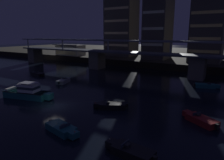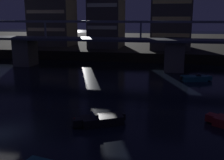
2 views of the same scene
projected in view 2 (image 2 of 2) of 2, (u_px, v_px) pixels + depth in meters
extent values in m
cube|color=black|center=(129.00, 42.00, 101.00)|extent=(240.00, 80.00, 2.20)
cube|color=#605B51|center=(25.00, 52.00, 57.81)|extent=(3.60, 4.40, 5.55)
cube|color=#605B51|center=(174.00, 56.00, 51.78)|extent=(3.60, 4.40, 5.55)
cube|color=#3D424C|center=(96.00, 39.00, 54.13)|extent=(98.46, 6.40, 0.45)
cube|color=slate|center=(91.00, 22.00, 50.59)|extent=(98.46, 0.36, 0.36)
cube|color=slate|center=(99.00, 21.00, 56.13)|extent=(98.46, 0.36, 0.36)
cube|color=slate|center=(45.00, 30.00, 52.76)|extent=(0.30, 0.30, 3.20)
cube|color=slate|center=(141.00, 31.00, 49.14)|extent=(0.30, 0.30, 3.20)
cube|color=#423D38|center=(52.00, 3.00, 76.05)|extent=(11.66, 9.01, 23.26)
cube|color=beige|center=(46.00, 29.00, 73.26)|extent=(10.73, 0.10, 0.90)
cube|color=beige|center=(45.00, 12.00, 72.22)|extent=(10.73, 0.10, 0.90)
cube|color=beige|center=(102.00, 28.00, 67.17)|extent=(7.48, 0.10, 0.90)
cube|color=beige|center=(102.00, 5.00, 65.98)|extent=(7.48, 0.10, 0.90)
cube|color=#423D38|center=(171.00, 11.00, 68.81)|extent=(9.47, 13.32, 18.83)
cube|color=#F2D172|center=(170.00, 35.00, 63.67)|extent=(8.72, 0.10, 0.90)
cube|color=#F2D172|center=(171.00, 19.00, 62.83)|extent=(8.72, 0.10, 0.90)
cube|color=#F2D172|center=(172.00, 2.00, 61.99)|extent=(8.72, 0.10, 0.90)
cube|color=black|center=(102.00, 120.00, 26.05)|extent=(4.29, 3.47, 0.80)
cube|color=black|center=(77.00, 122.00, 25.33)|extent=(1.27, 1.30, 0.70)
cube|color=#283342|center=(93.00, 115.00, 25.67)|extent=(0.74, 1.23, 0.36)
cube|color=#262628|center=(96.00, 116.00, 25.76)|extent=(0.62, 0.68, 0.24)
cube|color=black|center=(123.00, 117.00, 26.65)|extent=(0.49, 0.49, 0.60)
sphere|color=red|center=(74.00, 118.00, 25.17)|extent=(0.12, 0.12, 0.12)
cube|color=#196066|center=(194.00, 78.00, 43.86)|extent=(4.26, 2.86, 0.80)
cube|color=#196066|center=(208.00, 78.00, 44.07)|extent=(1.15, 1.21, 0.70)
cube|color=#283342|center=(199.00, 75.00, 43.81)|extent=(0.49, 1.32, 0.36)
cube|color=#262628|center=(198.00, 75.00, 43.80)|extent=(0.55, 0.65, 0.24)
cube|color=black|center=(181.00, 78.00, 43.64)|extent=(0.45, 0.45, 0.60)
sphere|color=red|center=(210.00, 75.00, 43.99)|extent=(0.12, 0.12, 0.12)
cube|color=maroon|center=(212.00, 118.00, 26.55)|extent=(1.29, 1.32, 0.70)
sphere|color=red|center=(210.00, 113.00, 26.62)|extent=(0.12, 0.12, 0.12)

